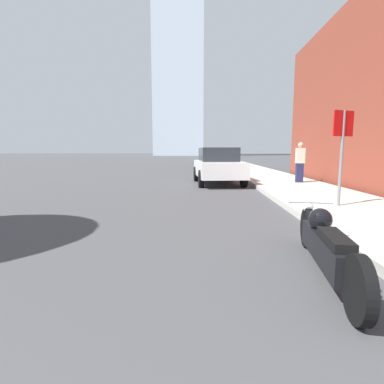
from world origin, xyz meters
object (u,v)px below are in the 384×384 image
(parked_car_red, at_px, (211,156))
(parked_car_white, at_px, (218,165))
(pedestrian, at_px, (300,162))
(stop_sign, at_px, (342,142))
(motorcycle, at_px, (325,243))
(parked_car_blue, at_px, (213,158))

(parked_car_red, bearing_deg, parked_car_white, -84.79)
(parked_car_red, height_order, pedestrian, pedestrian)
(parked_car_white, height_order, parked_car_red, parked_car_red)
(parked_car_white, relative_size, pedestrian, 2.62)
(stop_sign, height_order, pedestrian, stop_sign)
(motorcycle, bearing_deg, stop_sign, 71.89)
(motorcycle, xyz_separation_m, parked_car_red, (-0.49, 34.57, 0.53))
(parked_car_blue, height_order, pedestrian, pedestrian)
(motorcycle, distance_m, pedestrian, 9.76)
(stop_sign, relative_size, pedestrian, 1.34)
(pedestrian, bearing_deg, parked_car_white, 169.97)
(parked_car_red, relative_size, pedestrian, 2.50)
(pedestrian, bearing_deg, parked_car_red, 97.10)
(motorcycle, height_order, parked_car_blue, parked_car_blue)
(motorcycle, xyz_separation_m, parked_car_white, (-0.80, 9.98, 0.47))
(pedestrian, bearing_deg, motorcycle, -105.78)
(parked_car_blue, height_order, stop_sign, stop_sign)
(parked_car_blue, xyz_separation_m, stop_sign, (2.48, -18.88, 0.82))
(parked_car_white, bearing_deg, motorcycle, -91.22)
(parked_car_red, bearing_deg, parked_car_blue, -84.72)
(parked_car_white, height_order, parked_car_blue, parked_car_blue)
(parked_car_blue, relative_size, pedestrian, 2.52)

